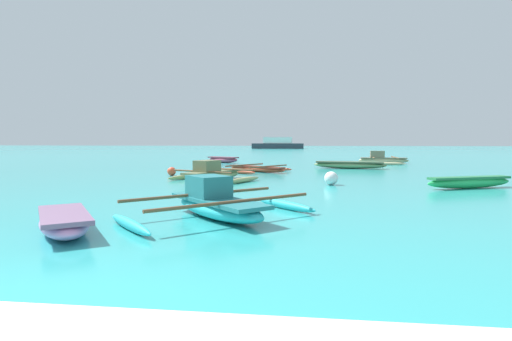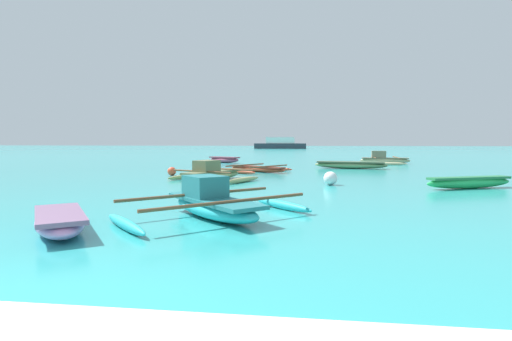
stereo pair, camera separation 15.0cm
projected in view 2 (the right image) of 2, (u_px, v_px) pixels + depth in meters
The scene contains 11 objects.
moored_boat_0 at pixel (212, 174), 16.27m from camera, with size 3.76×3.46×0.85m.
moored_boat_1 at pixel (469, 182), 13.65m from camera, with size 3.31×1.72×0.40m.
moored_boat_2 at pixel (350, 165), 23.25m from camera, with size 4.24×1.55×0.41m.
moored_boat_3 at pixel (213, 204), 8.48m from camera, with size 4.27×4.18×0.88m.
moored_boat_4 at pixel (224, 159), 29.52m from camera, with size 2.69×1.99×0.43m.
moored_boat_5 at pixel (257, 169), 20.88m from camera, with size 3.76×3.93×0.36m.
moored_boat_6 at pixel (60, 221), 7.04m from camera, with size 1.96×2.26×0.38m.
moored_boat_7 at pixel (384, 160), 28.12m from camera, with size 3.45×3.48×0.91m.
mooring_buoy_0 at pixel (330, 178), 14.68m from camera, with size 0.50×0.50×0.50m.
mooring_buoy_2 at pixel (172, 171), 18.67m from camera, with size 0.40×0.40×0.40m.
distant_ferry at pixel (280, 144), 80.72m from camera, with size 10.40×2.29×2.29m.
Camera 2 is at (2.90, -2.34, 1.64)m, focal length 28.00 mm.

